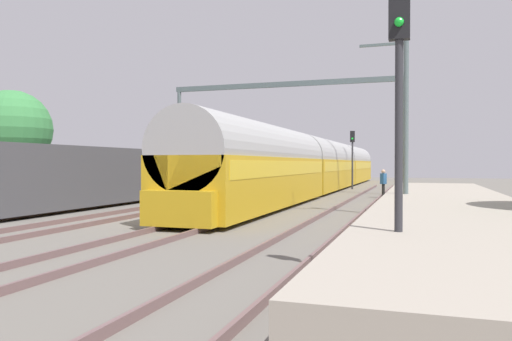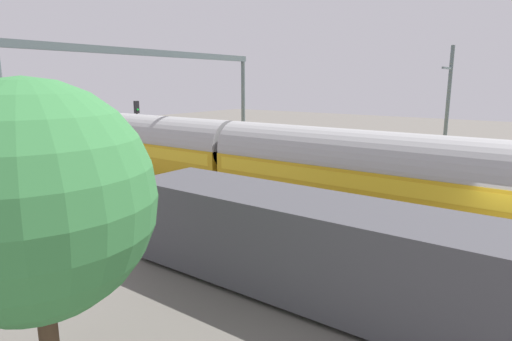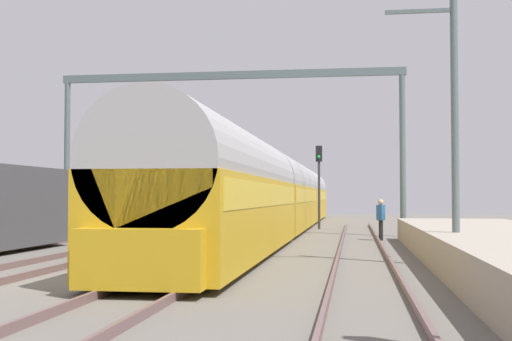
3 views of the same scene
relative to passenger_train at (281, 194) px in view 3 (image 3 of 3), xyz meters
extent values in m
plane|color=#69645C|center=(-2.06, -22.13, -1.97)|extent=(120.00, 120.00, 0.00)
cube|color=#6C5251|center=(-3.40, -22.13, -1.89)|extent=(0.08, 60.00, 0.16)
cube|color=#6C5251|center=(-0.72, -22.13, -1.89)|extent=(0.08, 60.00, 0.16)
cube|color=#6C5251|center=(0.72, -22.13, -1.89)|extent=(0.08, 60.00, 0.16)
cube|color=#6C5251|center=(3.40, -22.13, -1.89)|extent=(0.08, 60.00, 0.16)
cube|color=#6C5251|center=(4.83, -22.13, -1.89)|extent=(0.08, 60.00, 0.16)
cube|color=gold|center=(0.00, -16.31, -0.71)|extent=(2.90, 16.00, 2.20)
cube|color=gold|center=(0.00, -16.31, -0.08)|extent=(2.93, 15.36, 0.64)
cylinder|color=#A1A1A1|center=(0.00, -16.31, 0.59)|extent=(2.84, 16.00, 2.84)
cube|color=gold|center=(0.00, 0.04, -0.71)|extent=(2.90, 16.00, 2.20)
cube|color=gold|center=(0.00, 0.04, -0.08)|extent=(2.93, 15.36, 0.64)
cylinder|color=#A1A1A1|center=(0.00, 0.04, 0.59)|extent=(2.84, 16.00, 2.84)
cube|color=gold|center=(0.00, 16.39, -0.71)|extent=(2.90, 16.00, 2.20)
cube|color=gold|center=(0.00, 16.39, -0.08)|extent=(2.93, 15.36, 0.64)
cylinder|color=#A1A1A1|center=(0.00, 16.39, 0.59)|extent=(2.84, 16.00, 2.84)
cube|color=gold|center=(0.00, -24.56, -1.26)|extent=(2.40, 0.50, 1.10)
cylinder|color=black|center=(4.98, -7.27, -1.55)|extent=(0.24, 0.24, 0.85)
cube|color=#285684|center=(4.98, -7.27, -0.80)|extent=(0.38, 0.46, 0.64)
sphere|color=tan|center=(4.98, -7.27, -0.36)|extent=(0.24, 0.24, 0.24)
cylinder|color=#2D2D33|center=(1.92, 2.46, -0.06)|extent=(0.14, 0.14, 3.82)
cube|color=black|center=(1.92, 2.46, 2.30)|extent=(0.36, 0.20, 0.90)
sphere|color=#19D133|center=(1.92, 2.34, 2.12)|extent=(0.16, 0.16, 0.16)
cylinder|color=#536364|center=(-10.23, -4.22, 1.78)|extent=(0.28, 0.28, 7.50)
cylinder|color=#536364|center=(6.12, -4.22, 1.78)|extent=(0.28, 0.28, 7.50)
cube|color=#536364|center=(-2.06, -4.22, 5.71)|extent=(16.75, 0.24, 0.36)
cylinder|color=#536364|center=(6.52, -17.94, 2.03)|extent=(0.20, 0.20, 8.00)
cube|color=#536364|center=(5.62, -17.94, 4.83)|extent=(1.80, 0.10, 0.10)
camera|label=1|loc=(6.97, -38.29, 0.12)|focal=34.96mm
camera|label=2|loc=(-18.49, -23.41, 4.16)|focal=30.09mm
camera|label=3|loc=(3.86, -36.57, -0.13)|focal=48.22mm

